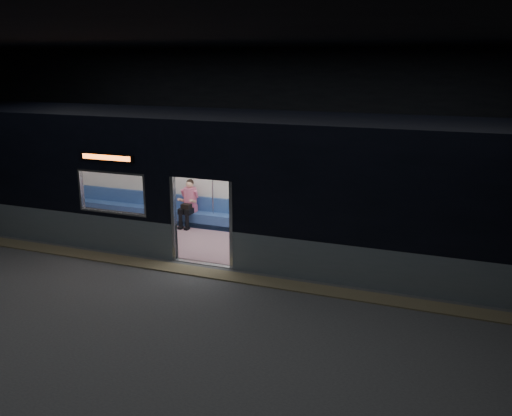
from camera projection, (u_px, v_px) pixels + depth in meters
The scene contains 7 objects.
station_floor at pixel (182, 281), 11.74m from camera, with size 24.00×14.00×0.01m, color #47494C.
station_envelope at pixel (175, 110), 10.77m from camera, with size 24.00×14.00×5.00m.
tactile_strip at pixel (194, 271), 12.23m from camera, with size 22.80×0.50×0.03m, color #8C7F59.
metro_car at pixel (228, 175), 13.55m from camera, with size 18.00×3.04×3.35m.
passenger at pixel (189, 200), 15.30m from camera, with size 0.38×0.66×1.34m.
handbag at pixel (186, 206), 15.13m from camera, with size 0.25×0.22×0.13m, color black.
transit_map at pixel (439, 193), 13.10m from camera, with size 1.08×0.03×0.70m, color white.
Camera 1 is at (5.39, -9.62, 4.63)m, focal length 38.00 mm.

